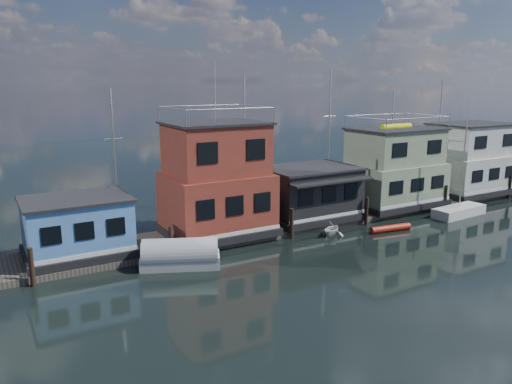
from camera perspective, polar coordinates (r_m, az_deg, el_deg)
ground at (r=31.91m, az=19.59°, el=-8.32°), size 160.00×160.00×0.00m
dock at (r=40.18m, az=6.59°, el=-3.08°), size 48.00×5.00×0.40m
houseboat_blue at (r=32.65m, az=-19.74°, el=-3.78°), size 6.40×4.90×3.66m
houseboat_red at (r=34.99m, az=-4.53°, el=1.20°), size 7.40×5.90×11.86m
houseboat_dark at (r=39.33m, az=6.10°, el=-0.07°), size 7.40×6.10×4.06m
houseboat_green at (r=44.93m, az=15.47°, el=2.60°), size 8.40×5.90×7.03m
houseboat_white at (r=52.46m, az=23.22°, el=3.40°), size 8.40×5.90×6.66m
pilings at (r=37.61m, az=8.74°, el=-2.81°), size 42.28×0.28×2.20m
background_masts at (r=46.67m, az=7.10°, el=5.80°), size 36.40×0.16×12.00m
red_kayak at (r=38.62m, az=15.13°, el=-4.01°), size 3.39×0.96×0.49m
dinghy_teal at (r=31.68m, az=-8.48°, el=-7.15°), size 4.16×3.52×0.73m
tarp_runabout at (r=30.56m, az=-8.65°, el=-7.22°), size 5.02×3.56×1.90m
day_sailer at (r=44.75m, az=22.18°, el=-1.98°), size 5.19×2.05×8.03m
dinghy_white at (r=36.66m, az=8.62°, el=-4.14°), size 2.57×2.44×1.06m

